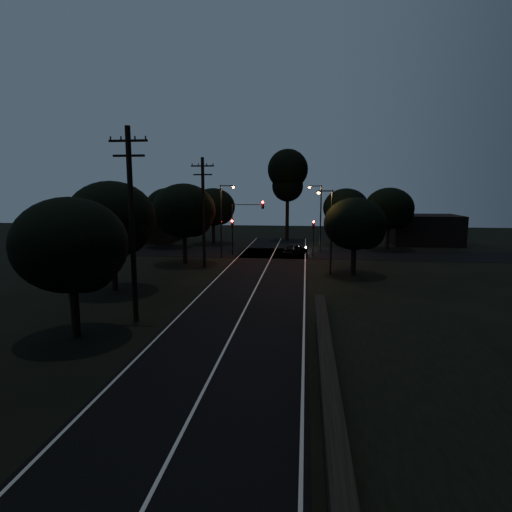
# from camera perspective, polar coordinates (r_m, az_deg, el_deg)

# --- Properties ---
(road_surface) EXTENTS (60.00, 70.00, 0.03)m
(road_surface) POSITION_cam_1_polar(r_m,az_deg,el_deg) (40.11, 1.18, -1.93)
(road_surface) COLOR black
(road_surface) RESTS_ON ground
(retaining_wall) EXTENTS (6.93, 26.00, 1.60)m
(retaining_wall) POSITION_cam_1_polar(r_m,az_deg,el_deg) (13.71, 24.48, -22.61)
(retaining_wall) COLOR black
(retaining_wall) RESTS_ON ground
(utility_pole_mid) EXTENTS (2.20, 0.30, 11.00)m
(utility_pole_mid) POSITION_cam_1_polar(r_m,az_deg,el_deg) (25.13, -16.23, 4.35)
(utility_pole_mid) COLOR black
(utility_pole_mid) RESTS_ON ground
(utility_pole_far) EXTENTS (2.20, 0.30, 10.50)m
(utility_pole_far) POSITION_cam_1_polar(r_m,az_deg,el_deg) (41.31, -7.03, 5.98)
(utility_pole_far) COLOR black
(utility_pole_far) RESTS_ON ground
(tree_left_b) EXTENTS (5.68, 5.68, 7.22)m
(tree_left_b) POSITION_cam_1_polar(r_m,az_deg,el_deg) (23.26, -23.18, 1.02)
(tree_left_b) COLOR black
(tree_left_b) RESTS_ON ground
(tree_left_c) EXTENTS (6.47, 6.47, 8.18)m
(tree_left_c) POSITION_cam_1_polar(r_m,az_deg,el_deg) (33.16, -18.43, 4.51)
(tree_left_c) COLOR black
(tree_left_c) RESTS_ON ground
(tree_left_d) EXTENTS (6.40, 6.40, 8.12)m
(tree_left_d) POSITION_cam_1_polar(r_m,az_deg,el_deg) (43.71, -9.36, 5.80)
(tree_left_d) COLOR black
(tree_left_d) RESTS_ON ground
(tree_far_nw) EXTENTS (6.05, 6.05, 7.66)m
(tree_far_nw) POSITION_cam_1_polar(r_m,az_deg,el_deg) (59.36, -5.56, 6.40)
(tree_far_nw) COLOR black
(tree_far_nw) RESTS_ON ground
(tree_far_w) EXTENTS (6.04, 6.04, 7.70)m
(tree_far_w) POSITION_cam_1_polar(r_m,az_deg,el_deg) (56.80, -11.39, 6.19)
(tree_far_w) COLOR black
(tree_far_w) RESTS_ON ground
(tree_far_ne) EXTENTS (6.03, 6.03, 7.63)m
(tree_far_ne) POSITION_cam_1_polar(r_m,az_deg,el_deg) (58.28, 12.11, 6.17)
(tree_far_ne) COLOR black
(tree_far_ne) RESTS_ON ground
(tree_far_e) EXTENTS (6.09, 6.09, 7.72)m
(tree_far_e) POSITION_cam_1_polar(r_m,az_deg,el_deg) (56.01, 17.53, 5.92)
(tree_far_e) COLOR black
(tree_far_e) RESTS_ON ground
(tree_right_a) EXTENTS (5.39, 5.39, 6.86)m
(tree_right_a) POSITION_cam_1_polar(r_m,az_deg,el_deg) (38.37, 13.32, 4.02)
(tree_right_a) COLOR black
(tree_right_a) RESTS_ON ground
(tall_pine) EXTENTS (5.83, 5.83, 13.24)m
(tall_pine) POSITION_cam_1_polar(r_m,az_deg,el_deg) (63.17, 4.25, 10.73)
(tall_pine) COLOR black
(tall_pine) RESTS_ON ground
(building_left) EXTENTS (10.00, 8.00, 4.40)m
(building_left) POSITION_cam_1_polar(r_m,az_deg,el_deg) (64.84, -14.88, 3.92)
(building_left) COLOR black
(building_left) RESTS_ON ground
(building_right) EXTENTS (9.00, 7.00, 4.00)m
(building_right) POSITION_cam_1_polar(r_m,az_deg,el_deg) (63.46, 21.52, 3.30)
(building_right) COLOR black
(building_right) RESTS_ON ground
(signal_left) EXTENTS (0.28, 0.35, 4.10)m
(signal_left) POSITION_cam_1_polar(r_m,az_deg,el_deg) (49.03, -3.17, 3.40)
(signal_left) COLOR black
(signal_left) RESTS_ON ground
(signal_right) EXTENTS (0.28, 0.35, 4.10)m
(signal_right) POSITION_cam_1_polar(r_m,az_deg,el_deg) (48.32, 7.66, 3.25)
(signal_right) COLOR black
(signal_right) RESTS_ON ground
(signal_mast) EXTENTS (3.70, 0.35, 6.25)m
(signal_mast) POSITION_cam_1_polar(r_m,az_deg,el_deg) (48.65, -1.22, 5.14)
(signal_mast) COLOR black
(signal_mast) RESTS_ON ground
(streetlight_a) EXTENTS (1.66, 0.26, 8.00)m
(streetlight_a) POSITION_cam_1_polar(r_m,az_deg,el_deg) (47.06, -4.46, 5.35)
(streetlight_a) COLOR black
(streetlight_a) RESTS_ON ground
(streetlight_b) EXTENTS (1.66, 0.26, 8.00)m
(streetlight_b) POSITION_cam_1_polar(r_m,az_deg,el_deg) (52.19, 8.41, 5.64)
(streetlight_b) COLOR black
(streetlight_b) RESTS_ON ground
(streetlight_c) EXTENTS (1.46, 0.26, 7.50)m
(streetlight_c) POSITION_cam_1_polar(r_m,az_deg,el_deg) (38.28, 9.78, 3.98)
(streetlight_c) COLOR black
(streetlight_c) RESTS_ON ground
(car) EXTENTS (2.98, 4.17, 1.32)m
(car) POSITION_cam_1_polar(r_m,az_deg,el_deg) (49.81, 5.17, 0.94)
(car) COLOR black
(car) RESTS_ON ground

